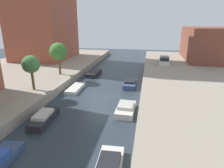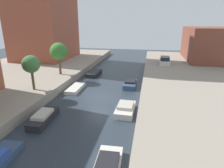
{
  "view_description": "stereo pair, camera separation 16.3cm",
  "coord_description": "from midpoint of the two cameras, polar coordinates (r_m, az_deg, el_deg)",
  "views": [
    {
      "loc": [
        5.62,
        -20.75,
        8.62
      ],
      "look_at": [
        1.27,
        2.28,
        1.03
      ],
      "focal_mm": 31.23,
      "sensor_mm": 36.0,
      "label": 1
    },
    {
      "loc": [
        5.78,
        -20.72,
        8.62
      ],
      "look_at": [
        1.27,
        2.28,
        1.03
      ],
      "focal_mm": 31.23,
      "sensor_mm": 36.0,
      "label": 2
    }
  ],
  "objects": [
    {
      "name": "parked_car",
      "position": [
        37.62,
        14.89,
        6.58
      ],
      "size": [
        1.96,
        4.41,
        1.43
      ],
      "color": "beige",
      "rests_on": "quay_right"
    },
    {
      "name": "street_tree_2",
      "position": [
        23.79,
        -22.84,
        5.24
      ],
      "size": [
        2.0,
        2.0,
        4.01
      ],
      "color": "brown",
      "rests_on": "quay_left"
    },
    {
      "name": "moored_boat_left_2",
      "position": [
        18.65,
        -19.53,
        -9.32
      ],
      "size": [
        1.55,
        3.94,
        0.94
      ],
      "color": "#232328",
      "rests_on": "ground_plane"
    },
    {
      "name": "moored_boat_left_4",
      "position": [
        32.58,
        -5.47,
        3.11
      ],
      "size": [
        1.76,
        4.07,
        0.65
      ],
      "color": "#232328",
      "rests_on": "ground_plane"
    },
    {
      "name": "ground_plane",
      "position": [
        23.17,
        -4.35,
        -3.96
      ],
      "size": [
        84.0,
        84.0,
        0.0
      ],
      "primitive_type": "plane",
      "color": "#28333D"
    },
    {
      "name": "moored_boat_right_1",
      "position": [
        12.73,
        -1.28,
        -22.88
      ],
      "size": [
        1.67,
        3.59,
        0.7
      ],
      "color": "beige",
      "rests_on": "ground_plane"
    },
    {
      "name": "street_tree_3",
      "position": [
        29.75,
        -15.57,
        9.12
      ],
      "size": [
        2.51,
        2.51,
        4.69
      ],
      "color": "brown",
      "rests_on": "quay_left"
    },
    {
      "name": "moored_boat_right_2",
      "position": [
        19.37,
        3.81,
        -7.27
      ],
      "size": [
        1.77,
        3.55,
        0.9
      ],
      "color": "beige",
      "rests_on": "ground_plane"
    },
    {
      "name": "moored_boat_right_3",
      "position": [
        26.85,
        5.14,
        0.0
      ],
      "size": [
        1.63,
        3.48,
        0.88
      ],
      "color": "#33476B",
      "rests_on": "ground_plane"
    },
    {
      "name": "moored_boat_left_3",
      "position": [
        25.91,
        -10.83,
        -1.29
      ],
      "size": [
        1.49,
        4.06,
        0.46
      ],
      "color": "beige",
      "rests_on": "ground_plane"
    },
    {
      "name": "low_block_right",
      "position": [
        45.06,
        26.96,
        10.45
      ],
      "size": [
        10.0,
        14.02,
        6.45
      ],
      "primitive_type": "cube",
      "color": "brown",
      "rests_on": "quay_right"
    }
  ]
}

